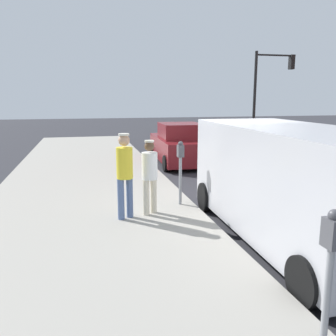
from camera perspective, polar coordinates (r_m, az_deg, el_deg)
name	(u,v)px	position (r m, az deg, el deg)	size (l,w,h in m)	color
ground_plane	(232,206)	(9.18, 10.09, -5.95)	(80.00, 80.00, 0.00)	#2D2D33
sidewalk_slab	(89,213)	(8.44, -12.46, -7.03)	(5.00, 32.00, 0.15)	#9E998E
parking_meter_near	(180,162)	(8.43, 1.99, 0.96)	(0.14, 0.18, 1.52)	gray
parking_meter_far	(330,259)	(3.78, 24.39, -13.09)	(0.14, 0.18, 1.52)	gray
pedestrian_in_yellow	(125,170)	(7.48, -6.89, -0.33)	(0.34, 0.34, 1.80)	#4C608C
pedestrian_in_white	(150,173)	(7.76, -2.93, -0.72)	(0.34, 0.34, 1.63)	beige
parked_van	(290,181)	(7.02, 18.81, -1.91)	(2.20, 5.23, 2.15)	#BCBCC1
parked_sedan_behind	(180,145)	(14.77, 1.91, 3.65)	(2.11, 4.48, 1.65)	maroon
traffic_light_corner	(269,82)	(21.68, 15.71, 12.97)	(2.48, 0.42, 5.20)	black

